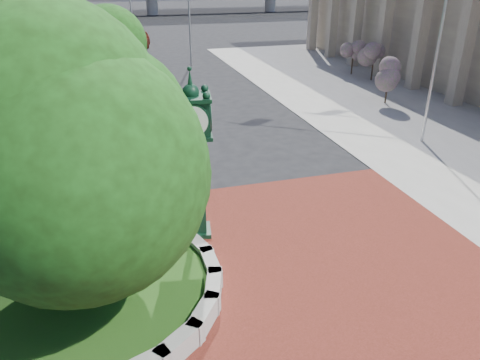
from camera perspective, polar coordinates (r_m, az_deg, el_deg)
The scene contains 13 objects.
ground at distance 13.10m, azimuth 4.23°, elevation -10.23°, with size 200.00×200.00×0.00m, color black.
plaza at distance 12.34m, azimuth 5.88°, elevation -12.70°, with size 12.00×12.00×0.04m, color #5F2216.
planter_wall at distance 12.39m, azimuth -7.78°, elevation -11.18°, with size 2.96×6.77×0.54m.
grass_bed at distance 12.42m, azimuth -18.51°, elevation -12.74°, with size 6.10×6.10×0.40m, color #193F12.
tree_planter at distance 10.73m, azimuth -21.03°, elevation 2.44°, with size 5.20×5.20×6.33m.
tree_street at distance 28.30m, azimuth -16.97°, elevation 15.18°, with size 4.40×4.40×5.45m.
post_clock at distance 13.26m, azimuth -5.73°, elevation 3.68°, with size 1.18×1.18×5.00m.
parked_car at distance 49.31m, azimuth -12.08°, elevation 16.51°, with size 1.76×4.38×1.49m, color #52140B.
flagpole_a at distance 22.19m, azimuth 23.50°, elevation 17.59°, with size 1.55×0.81×10.60m.
street_lamp_near at distance 38.94m, azimuth -5.97°, elevation 20.79°, with size 1.84×0.27×8.19m.
shrub_near at distance 28.87m, azimuth 17.65°, elevation 11.93°, with size 1.20×1.20×2.20m.
shrub_mid at distance 34.68m, azimuth 15.99°, elevation 14.16°, with size 1.20×1.20×2.20m.
shrub_far at distance 36.23m, azimuth 13.65°, elevation 14.83°, with size 1.20×1.20×2.20m.
Camera 1 is at (-3.93, -9.97, 7.53)m, focal length 35.00 mm.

